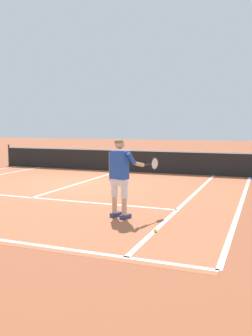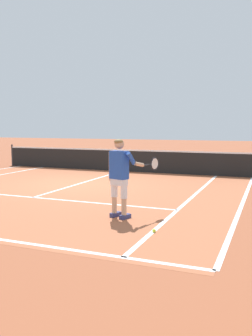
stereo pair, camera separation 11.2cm
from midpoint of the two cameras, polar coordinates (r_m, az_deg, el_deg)
ground_plane at (r=12.61m, az=-7.17°, el=-2.50°), size 80.00×80.00×0.00m
court_inner_surface at (r=11.71m, az=-9.71°, el=-3.24°), size 10.98×10.16×0.00m
line_service at (r=10.47m, az=-14.09°, el=-4.50°), size 8.23×0.10×0.01m
line_centre_service at (r=13.15m, az=-5.87°, el=-2.09°), size 0.10×6.40×0.01m
line_singles_right at (r=10.20m, az=10.45°, el=-4.71°), size 0.10×9.76×0.01m
line_doubles_right at (r=10.02m, az=18.21°, el=-5.13°), size 0.10×9.76×0.01m
tennis_net at (r=15.97m, az=-0.52°, el=1.27°), size 11.96×0.08×1.07m
tennis_player at (r=7.78m, az=-0.51°, el=-0.75°), size 0.91×1.02×1.71m
tennis_ball_near_feet at (r=6.92m, az=4.91°, el=-9.81°), size 0.07×0.07×0.07m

